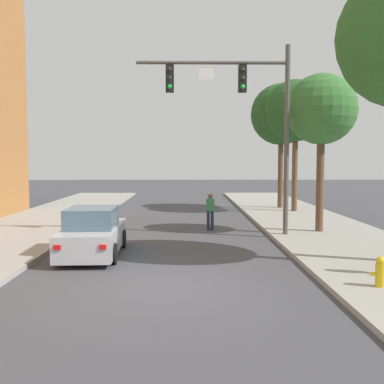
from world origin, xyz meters
The scene contains 8 objects.
ground_plane centered at (0.00, 0.00, 0.00)m, with size 120.00×120.00×0.00m, color #424247.
traffic_signal_mast centered at (2.92, 7.06, 5.32)m, with size 6.06×0.38×7.50m.
car_lead_silver centered at (-2.47, 3.73, 0.72)m, with size 1.93×4.28×1.60m.
pedestrian_crossing_road centered at (1.67, 9.13, 0.91)m, with size 0.36×0.22×1.64m.
fire_hydrant centered at (5.19, -0.54, 0.51)m, with size 0.48×0.24×0.72m.
street_tree_second centered at (6.19, 7.82, 5.18)m, with size 2.92×2.92×6.54m.
street_tree_third centered at (6.94, 15.41, 5.95)m, with size 3.57×3.57×7.62m.
street_tree_farthest centered at (6.50, 17.32, 5.93)m, with size 3.79×3.79×7.71m.
Camera 1 is at (0.60, -11.06, 3.15)m, focal length 42.52 mm.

